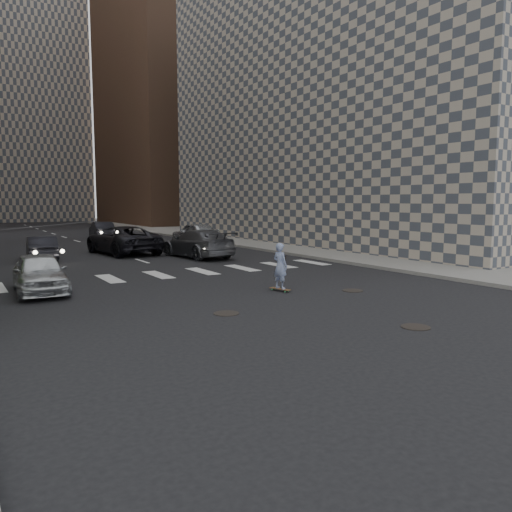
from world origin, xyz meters
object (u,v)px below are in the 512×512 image
Objects in this scene: traffic_car_d at (195,233)px; traffic_car_e at (102,230)px; silver_sedan at (40,273)px; skateboarder at (280,266)px; traffic_car_b at (198,243)px; traffic_car_a at (42,248)px; traffic_car_c at (123,240)px.

traffic_car_e is at bearing -68.05° from traffic_car_d.
traffic_car_e is (8.03, 23.13, 0.02)m from silver_sedan.
skateboarder is at bearing 69.62° from traffic_car_d.
silver_sedan is 0.85× the size of traffic_car_d.
traffic_car_b is at bearing 40.52° from silver_sedan.
traffic_car_a is (1.49, 9.59, -0.03)m from silver_sedan.
traffic_car_b is (1.99, 10.79, -0.11)m from skateboarder.
traffic_car_d reaches higher than traffic_car_a.
traffic_car_a is at bearing 69.24° from traffic_car_e.
skateboarder is 19.11m from traffic_car_d.
traffic_car_d is at bearing 60.42° from skateboarder.
traffic_car_b reaches higher than traffic_car_e.
skateboarder is at bearing 86.69° from traffic_car_c.
silver_sedan is (-6.97, 3.92, -0.19)m from skateboarder.
traffic_car_c is at bearing 80.24° from skateboarder.
skateboarder is at bearing 74.54° from traffic_car_b.
skateboarder reaches higher than traffic_car_d.
skateboarder reaches higher than traffic_car_b.
traffic_car_c is at bearing 63.89° from silver_sedan.
traffic_car_e is at bearing -106.17° from traffic_car_c.
traffic_car_c is 1.38× the size of traffic_car_e.
traffic_car_d is at bearing 121.17° from traffic_car_e.
traffic_car_a is 0.74× the size of traffic_car_b.
traffic_car_b is 4.91m from traffic_car_c.
skateboarder is 0.32× the size of traffic_car_b.
traffic_car_b is 0.90× the size of traffic_car_c.
traffic_car_a is 4.71m from traffic_car_c.
traffic_car_b is at bearing 164.80° from traffic_car_a.
skateboarder is 0.43× the size of traffic_car_a.
traffic_car_e is (1.06, 27.05, -0.17)m from skateboarder.
traffic_car_d is 9.68m from traffic_car_e.
traffic_car_c is (6.03, 10.82, 0.14)m from silver_sedan.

